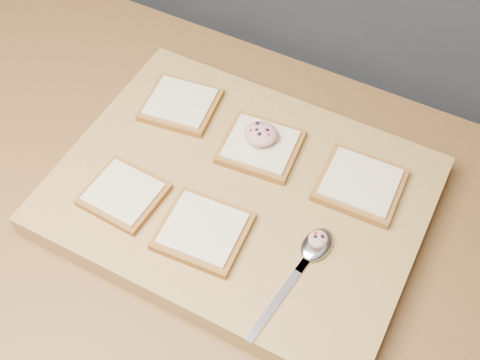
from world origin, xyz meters
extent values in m
cube|color=brown|center=(0.00, 0.00, 0.87)|extent=(2.00, 0.80, 0.06)
cube|color=tan|center=(-0.17, 0.06, 0.92)|extent=(0.55, 0.42, 0.04)
cube|color=brown|center=(-0.33, 0.16, 0.95)|extent=(0.13, 0.12, 0.01)
cube|color=beige|center=(-0.33, 0.16, 0.96)|extent=(0.11, 0.10, 0.00)
cube|color=brown|center=(-0.17, 0.14, 0.95)|extent=(0.13, 0.12, 0.01)
cube|color=beige|center=(-0.17, 0.14, 0.96)|extent=(0.11, 0.10, 0.00)
cube|color=brown|center=(0.00, 0.14, 0.95)|extent=(0.13, 0.12, 0.01)
cube|color=beige|center=(0.00, 0.14, 0.96)|extent=(0.11, 0.10, 0.00)
cube|color=brown|center=(-0.31, -0.04, 0.95)|extent=(0.11, 0.11, 0.01)
cube|color=beige|center=(-0.31, -0.04, 0.96)|extent=(0.10, 0.09, 0.00)
cube|color=brown|center=(-0.17, -0.04, 0.95)|extent=(0.13, 0.12, 0.01)
cube|color=beige|center=(-0.17, -0.04, 0.96)|extent=(0.11, 0.10, 0.00)
ellipsoid|color=tan|center=(-0.18, 0.15, 0.97)|extent=(0.05, 0.05, 0.02)
sphere|color=black|center=(-0.17, 0.15, 0.98)|extent=(0.01, 0.01, 0.01)
sphere|color=black|center=(-0.19, 0.16, 0.98)|extent=(0.01, 0.01, 0.01)
sphere|color=black|center=(-0.17, 0.14, 0.98)|extent=(0.01, 0.01, 0.01)
sphere|color=black|center=(-0.18, 0.14, 0.98)|extent=(0.01, 0.01, 0.01)
sphere|color=#A5140C|center=(-0.16, 0.14, 0.98)|extent=(0.01, 0.01, 0.01)
sphere|color=#A5140C|center=(-0.18, 0.16, 0.98)|extent=(0.01, 0.01, 0.01)
sphere|color=#A5140C|center=(-0.19, 0.14, 0.98)|extent=(0.01, 0.01, 0.01)
ellipsoid|color=silver|center=(-0.02, 0.02, 0.95)|extent=(0.05, 0.07, 0.01)
cube|color=silver|center=(-0.03, -0.01, 0.95)|extent=(0.02, 0.04, 0.00)
cube|color=silver|center=(-0.03, -0.08, 0.95)|extent=(0.03, 0.15, 0.00)
ellipsoid|color=tan|center=(-0.02, 0.02, 0.96)|extent=(0.03, 0.03, 0.02)
sphere|color=black|center=(-0.02, 0.02, 0.97)|extent=(0.01, 0.01, 0.01)
sphere|color=black|center=(-0.03, 0.02, 0.97)|extent=(0.01, 0.01, 0.01)
sphere|color=#A5140C|center=(-0.03, 0.02, 0.97)|extent=(0.01, 0.01, 0.01)
camera|label=1|loc=(0.08, -0.41, 1.69)|focal=45.00mm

